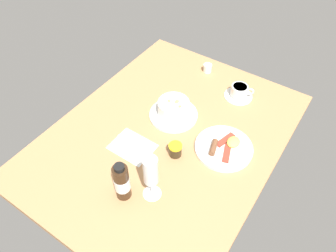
{
  "coord_description": "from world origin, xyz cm",
  "views": [
    {
      "loc": [
        70.96,
        48.28,
        98.23
      ],
      "look_at": [
        1.26,
        1.37,
        6.84
      ],
      "focal_mm": 34.63,
      "sensor_mm": 36.0,
      "label": 1
    }
  ],
  "objects_px": {
    "coffee_cup": "(239,92)",
    "breakfast_plate": "(224,147)",
    "wine_glass": "(151,173)",
    "jam_jar": "(175,150)",
    "cutlery_setting": "(133,147)",
    "porridge_bowl": "(174,109)",
    "sauce_bottle_brown": "(122,182)",
    "creamer_jug": "(207,68)"
  },
  "relations": [
    {
      "from": "wine_glass",
      "to": "coffee_cup",
      "type": "bearing_deg",
      "value": 177.31
    },
    {
      "from": "coffee_cup",
      "to": "breakfast_plate",
      "type": "relative_size",
      "value": 0.56
    },
    {
      "from": "wine_glass",
      "to": "sauce_bottle_brown",
      "type": "bearing_deg",
      "value": -54.7
    },
    {
      "from": "jam_jar",
      "to": "wine_glass",
      "type": "bearing_deg",
      "value": 8.38
    },
    {
      "from": "sauce_bottle_brown",
      "to": "breakfast_plate",
      "type": "height_order",
      "value": "sauce_bottle_brown"
    },
    {
      "from": "porridge_bowl",
      "to": "jam_jar",
      "type": "height_order",
      "value": "porridge_bowl"
    },
    {
      "from": "porridge_bowl",
      "to": "wine_glass",
      "type": "distance_m",
      "value": 0.4
    },
    {
      "from": "cutlery_setting",
      "to": "creamer_jug",
      "type": "height_order",
      "value": "creamer_jug"
    },
    {
      "from": "jam_jar",
      "to": "creamer_jug",
      "type": "bearing_deg",
      "value": -163.82
    },
    {
      "from": "coffee_cup",
      "to": "creamer_jug",
      "type": "relative_size",
      "value": 2.64
    },
    {
      "from": "porridge_bowl",
      "to": "sauce_bottle_brown",
      "type": "xyz_separation_m",
      "value": [
        0.41,
        0.07,
        0.04
      ]
    },
    {
      "from": "cutlery_setting",
      "to": "jam_jar",
      "type": "distance_m",
      "value": 0.17
    },
    {
      "from": "wine_glass",
      "to": "jam_jar",
      "type": "relative_size",
      "value": 3.66
    },
    {
      "from": "coffee_cup",
      "to": "wine_glass",
      "type": "relative_size",
      "value": 0.64
    },
    {
      "from": "porridge_bowl",
      "to": "cutlery_setting",
      "type": "height_order",
      "value": "porridge_bowl"
    },
    {
      "from": "cutlery_setting",
      "to": "jam_jar",
      "type": "xyz_separation_m",
      "value": [
        -0.06,
        0.15,
        0.02
      ]
    },
    {
      "from": "cutlery_setting",
      "to": "creamer_jug",
      "type": "bearing_deg",
      "value": 179.53
    },
    {
      "from": "coffee_cup",
      "to": "breakfast_plate",
      "type": "xyz_separation_m",
      "value": [
        0.31,
        0.09,
        -0.02
      ]
    },
    {
      "from": "cutlery_setting",
      "to": "coffee_cup",
      "type": "relative_size",
      "value": 1.34
    },
    {
      "from": "porridge_bowl",
      "to": "creamer_jug",
      "type": "relative_size",
      "value": 4.3
    },
    {
      "from": "cutlery_setting",
      "to": "creamer_jug",
      "type": "xyz_separation_m",
      "value": [
        -0.58,
        0.0,
        0.02
      ]
    },
    {
      "from": "coffee_cup",
      "to": "jam_jar",
      "type": "xyz_separation_m",
      "value": [
        0.43,
        -0.06,
        0.0
      ]
    },
    {
      "from": "porridge_bowl",
      "to": "breakfast_plate",
      "type": "relative_size",
      "value": 0.91
    },
    {
      "from": "coffee_cup",
      "to": "creamer_jug",
      "type": "xyz_separation_m",
      "value": [
        -0.08,
        -0.21,
        -0.01
      ]
    },
    {
      "from": "coffee_cup",
      "to": "jam_jar",
      "type": "relative_size",
      "value": 2.36
    },
    {
      "from": "creamer_jug",
      "to": "jam_jar",
      "type": "distance_m",
      "value": 0.53
    },
    {
      "from": "wine_glass",
      "to": "jam_jar",
      "type": "distance_m",
      "value": 0.22
    },
    {
      "from": "creamer_jug",
      "to": "sauce_bottle_brown",
      "type": "bearing_deg",
      "value": 7.34
    },
    {
      "from": "coffee_cup",
      "to": "sauce_bottle_brown",
      "type": "distance_m",
      "value": 0.69
    },
    {
      "from": "porridge_bowl",
      "to": "breakfast_plate",
      "type": "bearing_deg",
      "value": 81.0
    },
    {
      "from": "porridge_bowl",
      "to": "breakfast_plate",
      "type": "distance_m",
      "value": 0.27
    },
    {
      "from": "wine_glass",
      "to": "breakfast_plate",
      "type": "relative_size",
      "value": 0.87
    },
    {
      "from": "porridge_bowl",
      "to": "sauce_bottle_brown",
      "type": "distance_m",
      "value": 0.42
    },
    {
      "from": "coffee_cup",
      "to": "creamer_jug",
      "type": "bearing_deg",
      "value": -111.0
    },
    {
      "from": "porridge_bowl",
      "to": "creamer_jug",
      "type": "xyz_separation_m",
      "value": [
        -0.34,
        -0.03,
        -0.02
      ]
    },
    {
      "from": "porridge_bowl",
      "to": "coffee_cup",
      "type": "bearing_deg",
      "value": 146.58
    },
    {
      "from": "porridge_bowl",
      "to": "creamer_jug",
      "type": "bearing_deg",
      "value": -174.95
    },
    {
      "from": "jam_jar",
      "to": "sauce_bottle_brown",
      "type": "distance_m",
      "value": 0.25
    },
    {
      "from": "creamer_jug",
      "to": "sauce_bottle_brown",
      "type": "xyz_separation_m",
      "value": [
        0.76,
        0.1,
        0.06
      ]
    },
    {
      "from": "jam_jar",
      "to": "breakfast_plate",
      "type": "bearing_deg",
      "value": 131.63
    },
    {
      "from": "wine_glass",
      "to": "jam_jar",
      "type": "height_order",
      "value": "wine_glass"
    },
    {
      "from": "breakfast_plate",
      "to": "coffee_cup",
      "type": "bearing_deg",
      "value": -164.45
    }
  ]
}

